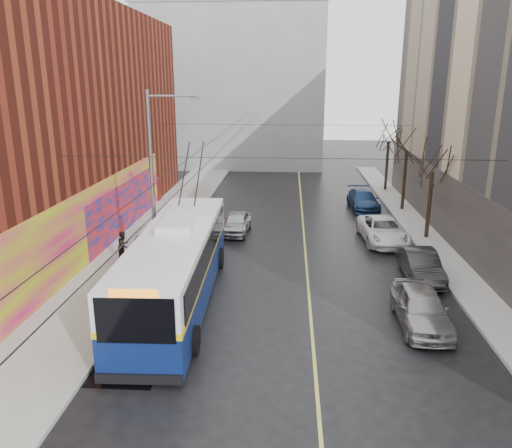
{
  "coord_description": "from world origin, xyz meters",
  "views": [
    {
      "loc": [
        0.51,
        -13.97,
        9.37
      ],
      "look_at": [
        -1.07,
        9.28,
        2.69
      ],
      "focal_mm": 35.0,
      "sensor_mm": 36.0,
      "label": 1
    }
  ],
  "objects_px": {
    "trolleybus": "(176,265)",
    "pedestrian_b": "(124,245)",
    "parked_car_d": "(363,200)",
    "pedestrian_c": "(142,252)",
    "tree_mid": "(408,140)",
    "parked_car_c": "(383,230)",
    "tree_near": "(434,159)",
    "parked_car_a": "(421,307)",
    "pedestrian_a": "(139,259)",
    "following_car": "(236,223)",
    "parked_car_b": "(421,265)",
    "streetlight_pole": "(155,176)",
    "tree_far": "(389,132)"
  },
  "relations": [
    {
      "from": "trolleybus",
      "to": "parked_car_b",
      "type": "height_order",
      "value": "trolleybus"
    },
    {
      "from": "trolleybus",
      "to": "pedestrian_b",
      "type": "relative_size",
      "value": 8.58
    },
    {
      "from": "pedestrian_a",
      "to": "streetlight_pole",
      "type": "bearing_deg",
      "value": -37.9
    },
    {
      "from": "parked_car_a",
      "to": "parked_car_b",
      "type": "relative_size",
      "value": 1.05
    },
    {
      "from": "following_car",
      "to": "pedestrian_a",
      "type": "distance_m",
      "value": 8.86
    },
    {
      "from": "parked_car_d",
      "to": "pedestrian_c",
      "type": "distance_m",
      "value": 19.02
    },
    {
      "from": "parked_car_c",
      "to": "pedestrian_a",
      "type": "height_order",
      "value": "pedestrian_a"
    },
    {
      "from": "tree_far",
      "to": "tree_mid",
      "type": "bearing_deg",
      "value": -90.0
    },
    {
      "from": "tree_near",
      "to": "tree_mid",
      "type": "relative_size",
      "value": 0.96
    },
    {
      "from": "parked_car_a",
      "to": "parked_car_b",
      "type": "distance_m",
      "value": 5.09
    },
    {
      "from": "streetlight_pole",
      "to": "pedestrian_b",
      "type": "relative_size",
      "value": 5.8
    },
    {
      "from": "tree_mid",
      "to": "pedestrian_c",
      "type": "bearing_deg",
      "value": -139.51
    },
    {
      "from": "tree_mid",
      "to": "parked_car_a",
      "type": "bearing_deg",
      "value": -99.79
    },
    {
      "from": "tree_far",
      "to": "pedestrian_b",
      "type": "bearing_deg",
      "value": -131.97
    },
    {
      "from": "trolleybus",
      "to": "tree_far",
      "type": "bearing_deg",
      "value": 59.34
    },
    {
      "from": "streetlight_pole",
      "to": "tree_mid",
      "type": "relative_size",
      "value": 1.35
    },
    {
      "from": "streetlight_pole",
      "to": "tree_mid",
      "type": "height_order",
      "value": "streetlight_pole"
    },
    {
      "from": "parked_car_a",
      "to": "pedestrian_a",
      "type": "xyz_separation_m",
      "value": [
        -12.55,
        4.14,
        0.19
      ]
    },
    {
      "from": "parked_car_c",
      "to": "pedestrian_a",
      "type": "bearing_deg",
      "value": -156.36
    },
    {
      "from": "following_car",
      "to": "parked_car_c",
      "type": "bearing_deg",
      "value": -4.94
    },
    {
      "from": "streetlight_pole",
      "to": "parked_car_a",
      "type": "bearing_deg",
      "value": -24.94
    },
    {
      "from": "pedestrian_b",
      "to": "streetlight_pole",
      "type": "bearing_deg",
      "value": -98.21
    },
    {
      "from": "tree_near",
      "to": "parked_car_b",
      "type": "bearing_deg",
      "value": -106.84
    },
    {
      "from": "parked_car_b",
      "to": "pedestrian_b",
      "type": "bearing_deg",
      "value": 174.41
    },
    {
      "from": "parked_car_a",
      "to": "tree_mid",
      "type": "bearing_deg",
      "value": 80.52
    },
    {
      "from": "trolleybus",
      "to": "pedestrian_c",
      "type": "relative_size",
      "value": 7.35
    },
    {
      "from": "tree_near",
      "to": "pedestrian_c",
      "type": "height_order",
      "value": "tree_near"
    },
    {
      "from": "parked_car_b",
      "to": "pedestrian_c",
      "type": "distance_m",
      "value": 13.87
    },
    {
      "from": "following_car",
      "to": "pedestrian_b",
      "type": "distance_m",
      "value": 7.92
    },
    {
      "from": "parked_car_d",
      "to": "pedestrian_c",
      "type": "bearing_deg",
      "value": -135.81
    },
    {
      "from": "pedestrian_b",
      "to": "following_car",
      "type": "bearing_deg",
      "value": -31.51
    },
    {
      "from": "pedestrian_b",
      "to": "pedestrian_a",
      "type": "bearing_deg",
      "value": -133.24
    },
    {
      "from": "tree_mid",
      "to": "tree_far",
      "type": "xyz_separation_m",
      "value": [
        0.0,
        7.0,
        -0.11
      ]
    },
    {
      "from": "streetlight_pole",
      "to": "pedestrian_a",
      "type": "xyz_separation_m",
      "value": [
        -0.62,
        -1.41,
        -3.89
      ]
    },
    {
      "from": "pedestrian_c",
      "to": "pedestrian_a",
      "type": "bearing_deg",
      "value": 134.74
    },
    {
      "from": "pedestrian_b",
      "to": "tree_far",
      "type": "bearing_deg",
      "value": -29.88
    },
    {
      "from": "tree_far",
      "to": "parked_car_b",
      "type": "bearing_deg",
      "value": -95.54
    },
    {
      "from": "trolleybus",
      "to": "pedestrian_a",
      "type": "relative_size",
      "value": 8.2
    },
    {
      "from": "tree_mid",
      "to": "parked_car_a",
      "type": "xyz_separation_m",
      "value": [
        -3.2,
        -18.55,
        -4.48
      ]
    },
    {
      "from": "tree_near",
      "to": "pedestrian_a",
      "type": "height_order",
      "value": "tree_near"
    },
    {
      "from": "parked_car_d",
      "to": "tree_mid",
      "type": "bearing_deg",
      "value": -9.22
    },
    {
      "from": "tree_far",
      "to": "pedestrian_a",
      "type": "relative_size",
      "value": 4.05
    },
    {
      "from": "trolleybus",
      "to": "parked_car_d",
      "type": "distance_m",
      "value": 20.3
    },
    {
      "from": "streetlight_pole",
      "to": "tree_far",
      "type": "xyz_separation_m",
      "value": [
        15.14,
        20.0,
        0.3
      ]
    },
    {
      "from": "parked_car_c",
      "to": "pedestrian_c",
      "type": "relative_size",
      "value": 2.89
    },
    {
      "from": "streetlight_pole",
      "to": "pedestrian_a",
      "type": "height_order",
      "value": "streetlight_pole"
    },
    {
      "from": "tree_near",
      "to": "parked_car_b",
      "type": "distance_m",
      "value": 8.11
    },
    {
      "from": "trolleybus",
      "to": "tree_near",
      "type": "bearing_deg",
      "value": 35.39
    },
    {
      "from": "pedestrian_c",
      "to": "parked_car_c",
      "type": "bearing_deg",
      "value": -118.76
    },
    {
      "from": "parked_car_d",
      "to": "following_car",
      "type": "bearing_deg",
      "value": -145.43
    }
  ]
}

